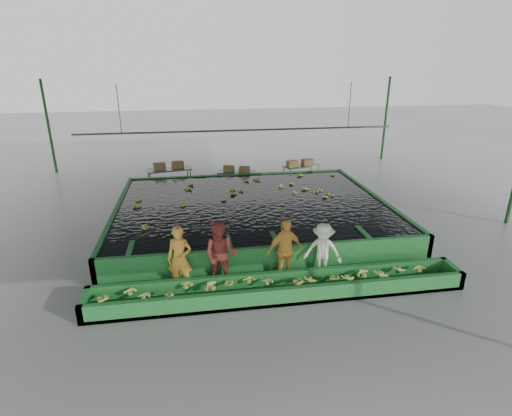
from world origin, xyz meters
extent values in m
plane|color=gray|center=(0.00, 0.00, 0.00)|extent=(80.00, 80.00, 0.00)
cube|color=gray|center=(0.00, 0.00, 5.00)|extent=(20.00, 22.00, 0.04)
cube|color=black|center=(0.00, 1.50, 0.85)|extent=(9.70, 7.70, 0.00)
cylinder|color=#59605B|center=(0.00, 5.00, 3.00)|extent=(0.08, 0.08, 14.00)
cylinder|color=#59605B|center=(-5.00, 5.00, 4.00)|extent=(0.04, 0.04, 2.00)
cylinder|color=#59605B|center=(5.00, 5.00, 4.00)|extent=(0.04, 0.04, 2.00)
imported|color=gold|center=(-2.60, -2.80, 0.92)|extent=(0.75, 0.58, 1.83)
imported|color=#A84035|center=(-1.50, -2.80, 0.94)|extent=(1.08, 0.95, 1.88)
imported|color=yellow|center=(0.27, -2.80, 0.92)|extent=(1.17, 0.74, 1.85)
imported|color=white|center=(1.37, -2.80, 0.83)|extent=(1.23, 0.98, 1.66)
camera|label=1|loc=(-2.11, -12.51, 5.88)|focal=28.00mm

